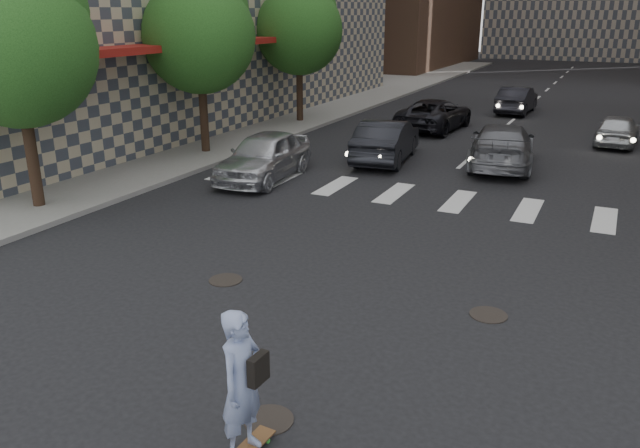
# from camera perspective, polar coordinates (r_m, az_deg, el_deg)

# --- Properties ---
(ground) EXTENTS (160.00, 160.00, 0.00)m
(ground) POSITION_cam_1_polar(r_m,az_deg,el_deg) (11.41, -3.59, -9.18)
(ground) COLOR black
(ground) RESTS_ON ground
(sidewalk_left) EXTENTS (13.00, 80.00, 0.15)m
(sidewalk_left) POSITION_cam_1_polar(r_m,az_deg,el_deg) (35.13, -8.44, 10.09)
(sidewalk_left) COLOR gray
(sidewalk_left) RESTS_ON ground
(tree_a) EXTENTS (4.20, 4.20, 6.60)m
(tree_a) POSITION_cam_1_polar(r_m,az_deg,el_deg) (18.72, -25.76, 14.95)
(tree_a) COLOR #382619
(tree_a) RESTS_ON sidewalk_left
(tree_b) EXTENTS (4.20, 4.20, 6.60)m
(tree_b) POSITION_cam_1_polar(r_m,az_deg,el_deg) (24.58, -10.74, 16.96)
(tree_b) COLOR #382619
(tree_b) RESTS_ON sidewalk_left
(tree_c) EXTENTS (4.20, 4.20, 6.60)m
(tree_c) POSITION_cam_1_polar(r_m,az_deg,el_deg) (31.40, -1.74, 17.63)
(tree_c) COLOR #382619
(tree_c) RESTS_ON sidewalk_left
(manhole_a) EXTENTS (0.70, 0.70, 0.02)m
(manhole_a) POSITION_cam_1_polar(r_m,az_deg,el_deg) (9.06, -4.72, -17.41)
(manhole_a) COLOR black
(manhole_a) RESTS_ON ground
(manhole_b) EXTENTS (0.70, 0.70, 0.02)m
(manhole_b) POSITION_cam_1_polar(r_m,az_deg,el_deg) (13.28, -8.63, -5.08)
(manhole_b) COLOR black
(manhole_b) RESTS_ON ground
(manhole_c) EXTENTS (0.70, 0.70, 0.02)m
(manhole_c) POSITION_cam_1_polar(r_m,az_deg,el_deg) (12.12, 15.15, -8.02)
(manhole_c) COLOR black
(manhole_c) RESTS_ON ground
(skateboarder) EXTENTS (0.53, 1.05, 2.06)m
(skateboarder) POSITION_cam_1_polar(r_m,az_deg,el_deg) (7.86, -7.10, -14.34)
(skateboarder) COLOR brown
(skateboarder) RESTS_ON ground
(silver_sedan) EXTENTS (2.21, 4.77, 1.58)m
(silver_sedan) POSITION_cam_1_polar(r_m,az_deg,el_deg) (20.91, -5.12, 6.22)
(silver_sedan) COLOR silver
(silver_sedan) RESTS_ON ground
(traffic_car_a) EXTENTS (2.24, 4.91, 1.56)m
(traffic_car_a) POSITION_cam_1_polar(r_m,az_deg,el_deg) (23.53, 6.07, 7.60)
(traffic_car_a) COLOR black
(traffic_car_a) RESTS_ON ground
(traffic_car_b) EXTENTS (2.88, 5.58, 1.55)m
(traffic_car_b) POSITION_cam_1_polar(r_m,az_deg,el_deg) (23.49, 16.30, 6.91)
(traffic_car_b) COLOR slate
(traffic_car_b) RESTS_ON ground
(traffic_car_c) EXTENTS (2.75, 5.32, 1.44)m
(traffic_car_c) POSITION_cam_1_polar(r_m,az_deg,el_deg) (30.34, 10.44, 9.83)
(traffic_car_c) COLOR black
(traffic_car_c) RESTS_ON ground
(traffic_car_d) EXTENTS (1.80, 3.94, 1.31)m
(traffic_car_d) POSITION_cam_1_polar(r_m,az_deg,el_deg) (29.12, 25.56, 7.80)
(traffic_car_d) COLOR #AAADB2
(traffic_car_d) RESTS_ON ground
(traffic_car_e) EXTENTS (1.67, 4.42, 1.44)m
(traffic_car_e) POSITION_cam_1_polar(r_m,az_deg,el_deg) (36.47, 17.55, 10.77)
(traffic_car_e) COLOR black
(traffic_car_e) RESTS_ON ground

